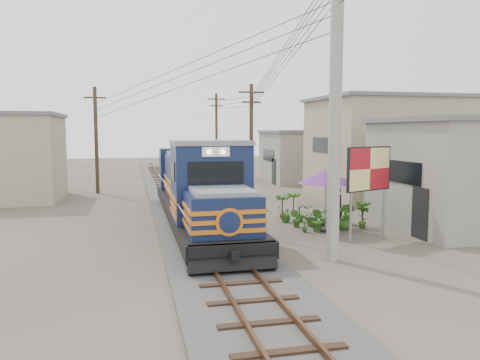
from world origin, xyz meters
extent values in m
plane|color=#473F35|center=(0.00, 0.00, 0.00)|extent=(120.00, 120.00, 0.00)
cube|color=#595651|center=(0.00, 10.00, 0.08)|extent=(3.60, 70.00, 0.16)
cube|color=#51331E|center=(-0.54, 10.00, 0.26)|extent=(0.08, 70.00, 0.12)
cube|color=#51331E|center=(0.54, 10.00, 0.26)|extent=(0.08, 70.00, 0.12)
cube|color=black|center=(0.00, 5.71, 0.73)|extent=(2.67, 14.75, 0.51)
cube|color=black|center=(0.00, 1.10, 0.46)|extent=(2.03, 2.95, 0.60)
cube|color=black|center=(0.00, 10.32, 0.46)|extent=(2.03, 2.95, 0.60)
cube|color=#111C3E|center=(0.00, -0.01, 1.52)|extent=(2.19, 2.21, 1.38)
cube|color=#111C3E|center=(0.00, 2.30, 2.26)|extent=(2.62, 2.40, 2.86)
cube|color=slate|center=(0.00, 2.30, 3.73)|extent=(2.67, 2.52, 0.17)
cube|color=black|center=(0.00, 1.09, 2.76)|extent=(1.87, 0.06, 0.74)
cube|color=white|center=(0.00, 1.08, 3.45)|extent=(0.92, 0.06, 0.32)
cube|color=#111C3E|center=(0.00, 8.01, 1.89)|extent=(2.09, 9.03, 2.12)
cube|color=slate|center=(0.00, 8.01, 2.99)|extent=(1.87, 9.03, 0.17)
cube|color=#CD6513|center=(0.00, 5.71, 1.24)|extent=(2.71, 14.75, 0.13)
cube|color=#CD6513|center=(0.00, 5.71, 1.52)|extent=(2.71, 14.75, 0.13)
cube|color=#CD6513|center=(0.00, 5.71, 1.79)|extent=(2.71, 14.75, 0.13)
cylinder|color=#9E9B93|center=(3.50, -0.50, 5.00)|extent=(0.40, 0.40, 10.00)
cylinder|color=#4C3826|center=(4.50, 14.00, 3.50)|extent=(0.24, 0.24, 7.00)
cube|color=#4C3826|center=(4.50, 14.00, 6.50)|extent=(1.60, 0.10, 0.10)
cube|color=#4C3826|center=(4.50, 14.00, 5.90)|extent=(1.20, 0.10, 0.10)
cylinder|color=#4C3826|center=(4.80, 28.00, 3.75)|extent=(0.24, 0.24, 7.50)
cube|color=#4C3826|center=(4.80, 28.00, 7.00)|extent=(1.60, 0.10, 0.10)
cube|color=#4C3826|center=(4.80, 28.00, 6.40)|extent=(1.20, 0.10, 0.10)
cylinder|color=#4C3826|center=(-5.00, 18.00, 3.50)|extent=(0.24, 0.24, 7.00)
cube|color=#4C3826|center=(-5.00, 18.00, 6.50)|extent=(1.60, 0.10, 0.10)
cube|color=#4C3826|center=(-5.00, 18.00, 5.90)|extent=(1.20, 0.10, 0.10)
cube|color=gray|center=(11.50, 3.00, 2.25)|extent=(7.00, 6.00, 4.50)
cube|color=slate|center=(11.50, 3.00, 4.60)|extent=(7.35, 6.30, 0.20)
cube|color=black|center=(7.98, 3.00, 2.48)|extent=(0.05, 3.00, 0.90)
cube|color=gray|center=(12.50, 12.00, 3.00)|extent=(8.00, 7.00, 6.00)
cube|color=slate|center=(12.50, 12.00, 6.10)|extent=(8.40, 7.35, 0.20)
cube|color=black|center=(8.48, 12.00, 3.30)|extent=(0.05, 3.50, 0.90)
cube|color=gray|center=(11.00, 22.00, 2.00)|extent=(6.00, 6.00, 4.00)
cube|color=slate|center=(11.00, 22.00, 4.10)|extent=(6.30, 6.30, 0.20)
cube|color=black|center=(7.98, 22.00, 2.20)|extent=(0.05, 3.00, 0.90)
cube|color=gray|center=(-10.00, 16.00, 2.50)|extent=(6.00, 6.00, 5.00)
cube|color=slate|center=(-10.00, 16.00, 5.10)|extent=(6.30, 6.30, 0.20)
cylinder|color=#99999E|center=(5.11, 1.50, 1.31)|extent=(0.10, 0.10, 2.62)
cylinder|color=#99999E|center=(6.86, 2.20, 1.31)|extent=(0.10, 0.10, 2.62)
cube|color=black|center=(5.98, 1.85, 2.72)|extent=(2.18, 0.96, 1.67)
cube|color=#AA1621|center=(5.98, 1.82, 2.72)|extent=(2.07, 0.89, 1.57)
cylinder|color=black|center=(5.01, 3.59, 0.05)|extent=(0.47, 0.47, 0.10)
cylinder|color=#99999E|center=(5.01, 3.59, 1.17)|extent=(0.05, 0.05, 2.34)
cone|color=#5E2570|center=(5.01, 3.59, 2.29)|extent=(2.87, 2.87, 0.59)
imported|color=black|center=(5.85, 4.37, 0.88)|extent=(0.71, 0.54, 1.76)
imported|color=#2F651D|center=(4.13, 3.60, 0.38)|extent=(0.34, 0.44, 0.76)
imported|color=#2F651D|center=(4.66, 3.55, 0.49)|extent=(0.50, 0.59, 0.98)
imported|color=#2F651D|center=(5.46, 3.79, 0.35)|extent=(0.84, 0.83, 0.71)
imported|color=#2F651D|center=(5.96, 3.78, 0.53)|extent=(0.77, 0.77, 1.06)
imported|color=#2F651D|center=(6.78, 3.73, 0.53)|extent=(0.65, 0.67, 1.06)
imported|color=#2F651D|center=(4.11, 4.70, 0.37)|extent=(0.52, 0.50, 0.74)
imported|color=#2F651D|center=(4.84, 4.71, 0.42)|extent=(0.88, 0.80, 0.84)
imported|color=#2F651D|center=(5.44, 4.61, 0.40)|extent=(0.59, 0.59, 0.79)
imported|color=#2F651D|center=(6.00, 4.87, 0.47)|extent=(0.53, 0.39, 0.94)
imported|color=#2F651D|center=(6.58, 4.67, 0.48)|extent=(0.64, 0.67, 0.96)
imported|color=#2F651D|center=(4.01, 5.79, 0.38)|extent=(0.79, 0.72, 0.76)
imported|color=#2F651D|center=(4.69, 5.77, 0.38)|extent=(0.59, 0.59, 0.77)
camera|label=1|loc=(-2.68, -14.15, 4.14)|focal=35.00mm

